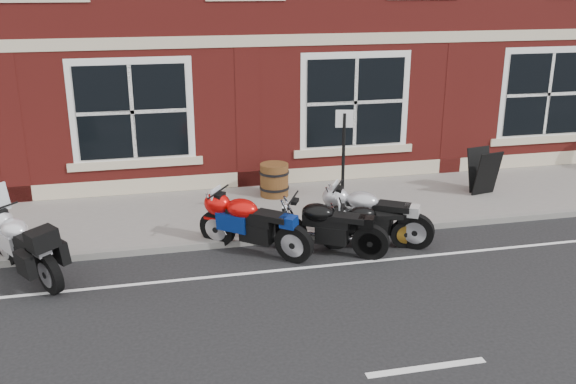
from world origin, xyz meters
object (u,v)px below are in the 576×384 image
object	(u,v)px
moto_sport_silver	(372,213)
a_board_sign	(483,171)
moto_touring_silver	(25,243)
barrel_planter	(274,180)
moto_sport_black	(369,223)
parking_sign	(343,161)
moto_sport_red	(253,222)
moto_naked_black	(327,225)

from	to	relation	value
moto_sport_silver	a_board_sign	xyz separation A→B (m)	(3.27, 1.85, 0.05)
moto_touring_silver	barrel_planter	world-z (taller)	moto_touring_silver
moto_sport_black	parking_sign	distance (m)	1.26
parking_sign	moto_sport_red	bearing A→B (deg)	-151.48
parking_sign	a_board_sign	bearing A→B (deg)	32.31
barrel_planter	parking_sign	bearing A→B (deg)	-68.34
moto_touring_silver	moto_sport_silver	xyz separation A→B (m)	(6.00, 0.11, -0.02)
moto_touring_silver	moto_sport_black	world-z (taller)	moto_touring_silver
moto_sport_red	moto_sport_black	bearing A→B (deg)	-56.42
moto_touring_silver	moto_sport_red	bearing A→B (deg)	-31.04
a_board_sign	barrel_planter	size ratio (longest dim) A/B	1.39
moto_sport_black	moto_naked_black	distance (m)	0.81
a_board_sign	barrel_planter	xyz separation A→B (m)	(-4.55, 0.85, -0.14)
a_board_sign	barrel_planter	bearing A→B (deg)	157.45
barrel_planter	parking_sign	distance (m)	2.54
moto_naked_black	moto_touring_silver	bearing A→B (deg)	117.30
moto_naked_black	a_board_sign	world-z (taller)	a_board_sign
moto_sport_silver	barrel_planter	xyz separation A→B (m)	(-1.28, 2.71, -0.09)
moto_naked_black	parking_sign	size ratio (longest dim) A/B	0.83
moto_touring_silver	a_board_sign	size ratio (longest dim) A/B	1.93
moto_touring_silver	parking_sign	world-z (taller)	parking_sign
moto_touring_silver	parking_sign	size ratio (longest dim) A/B	0.84
moto_sport_silver	moto_touring_silver	bearing A→B (deg)	124.16
parking_sign	moto_naked_black	bearing A→B (deg)	-109.85
barrel_planter	parking_sign	size ratio (longest dim) A/B	0.31
moto_touring_silver	parking_sign	bearing A→B (deg)	-26.31
moto_naked_black	parking_sign	world-z (taller)	parking_sign
moto_naked_black	barrel_planter	distance (m)	3.04
barrel_planter	moto_touring_silver	bearing A→B (deg)	-149.16
moto_sport_red	a_board_sign	bearing A→B (deg)	-31.03
moto_touring_silver	moto_sport_black	bearing A→B (deg)	-34.09
moto_touring_silver	moto_naked_black	bearing A→B (deg)	-35.17
moto_touring_silver	moto_naked_black	xyz separation A→B (m)	(5.05, -0.21, -0.04)
a_board_sign	parking_sign	size ratio (longest dim) A/B	0.44
moto_naked_black	barrel_planter	bearing A→B (deg)	35.93
moto_sport_silver	moto_sport_red	bearing A→B (deg)	122.96
moto_sport_silver	moto_sport_black	bearing A→B (deg)	-177.89
barrel_planter	moto_naked_black	bearing A→B (deg)	-83.74
moto_sport_black	parking_sign	xyz separation A→B (m)	(-0.27, 0.77, 0.97)
moto_sport_black	moto_sport_silver	world-z (taller)	moto_sport_silver
moto_sport_silver	parking_sign	world-z (taller)	parking_sign
moto_sport_red	parking_sign	xyz separation A→B (m)	(1.81, 0.52, 0.86)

